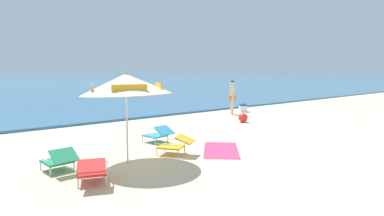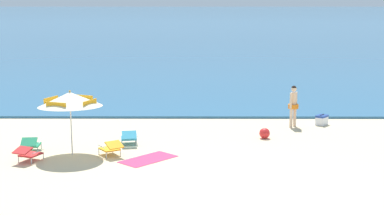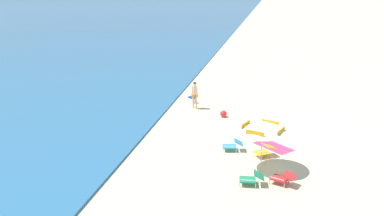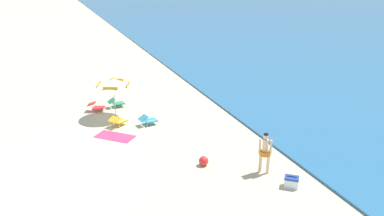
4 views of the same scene
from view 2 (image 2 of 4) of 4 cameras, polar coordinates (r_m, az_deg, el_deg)
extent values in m
plane|color=beige|center=(14.48, 4.68, -8.62)|extent=(800.00, 800.00, 0.00)
cube|color=#2D668E|center=(422.86, 0.50, 10.11)|extent=(800.00, 800.00, 0.10)
cylinder|color=silver|center=(18.00, -12.38, -1.59)|extent=(0.04, 0.04, 2.04)
cone|color=beige|center=(17.86, -12.49, 0.89)|extent=(2.51, 2.53, 0.54)
cube|color=orange|center=(18.47, -11.16, 0.94)|extent=(0.68, 0.31, 0.25)
cube|color=orange|center=(18.30, -14.35, 0.72)|extent=(0.31, 0.68, 0.25)
cube|color=orange|center=(17.29, -13.87, 0.17)|extent=(0.68, 0.31, 0.25)
cube|color=orange|center=(17.46, -10.50, 0.40)|extent=(0.31, 0.68, 0.25)
sphere|color=orange|center=(17.81, -12.52, 1.71)|extent=(0.06, 0.06, 0.06)
cube|color=gold|center=(17.95, -8.52, -4.20)|extent=(0.77, 0.79, 0.04)
cube|color=gold|center=(17.56, -8.02, -3.79)|extent=(0.64, 0.61, 0.18)
cylinder|color=silver|center=(18.13, -9.60, -4.44)|extent=(0.03, 0.03, 0.18)
cylinder|color=silver|center=(18.33, -8.20, -4.23)|extent=(0.03, 0.03, 0.18)
cylinder|color=silver|center=(17.63, -8.84, -4.86)|extent=(0.03, 0.03, 0.18)
cylinder|color=silver|center=(17.83, -7.41, -4.64)|extent=(0.03, 0.03, 0.18)
cylinder|color=silver|center=(17.81, -9.35, -3.95)|extent=(0.32, 0.46, 0.02)
cylinder|color=silver|center=(18.03, -7.73, -3.71)|extent=(0.32, 0.46, 0.02)
cube|color=#1E7F56|center=(18.98, -16.22, -3.70)|extent=(0.57, 0.64, 0.04)
cube|color=#1E7F56|center=(18.54, -16.50, -3.40)|extent=(0.52, 0.42, 0.24)
cylinder|color=silver|center=(19.32, -16.74, -3.80)|extent=(0.03, 0.03, 0.18)
cylinder|color=silver|center=(19.22, -15.31, -3.80)|extent=(0.03, 0.03, 0.18)
cylinder|color=silver|center=(18.79, -17.11, -4.24)|extent=(0.03, 0.03, 0.18)
cylinder|color=silver|center=(18.68, -15.64, -4.24)|extent=(0.03, 0.03, 0.18)
cylinder|color=silver|center=(19.01, -17.06, -3.35)|extent=(0.07, 0.54, 0.02)
cylinder|color=silver|center=(18.89, -15.40, -3.34)|extent=(0.07, 0.54, 0.02)
cube|color=teal|center=(19.27, -6.55, -3.11)|extent=(0.61, 0.68, 0.04)
cube|color=teal|center=(18.83, -6.51, -2.80)|extent=(0.55, 0.46, 0.23)
cylinder|color=silver|center=(19.56, -7.30, -3.25)|extent=(0.03, 0.03, 0.18)
cylinder|color=silver|center=(19.58, -5.86, -3.21)|extent=(0.03, 0.03, 0.18)
cylinder|color=silver|center=(19.01, -7.24, -3.66)|extent=(0.03, 0.03, 0.18)
cylinder|color=silver|center=(19.03, -5.76, -3.62)|extent=(0.03, 0.03, 0.18)
cylinder|color=silver|center=(19.23, -7.39, -2.79)|extent=(0.11, 0.54, 0.02)
cylinder|color=silver|center=(19.25, -5.72, -2.74)|extent=(0.11, 0.54, 0.02)
cube|color=red|center=(17.83, -16.31, -4.63)|extent=(0.71, 0.75, 0.04)
cube|color=red|center=(17.50, -17.10, -4.21)|extent=(0.61, 0.57, 0.16)
cylinder|color=silver|center=(18.22, -16.33, -4.66)|extent=(0.03, 0.03, 0.18)
cylinder|color=silver|center=(17.92, -15.11, -4.85)|extent=(0.03, 0.03, 0.18)
cylinder|color=silver|center=(17.80, -17.49, -5.08)|extent=(0.03, 0.03, 0.18)
cylinder|color=silver|center=(17.49, -16.26, -5.29)|extent=(0.03, 0.03, 0.18)
cylinder|color=silver|center=(17.97, -17.03, -4.15)|extent=(0.23, 0.51, 0.02)
cylinder|color=silver|center=(17.62, -15.63, -4.36)|extent=(0.23, 0.51, 0.02)
cylinder|color=beige|center=(22.17, 10.57, -0.85)|extent=(0.12, 0.12, 0.81)
cylinder|color=beige|center=(21.93, 10.20, -0.97)|extent=(0.12, 0.12, 0.81)
cylinder|color=orange|center=(21.97, 10.42, 0.17)|extent=(0.40, 0.40, 0.17)
cylinder|color=beige|center=(21.92, 10.45, 0.85)|extent=(0.22, 0.22, 0.57)
cylinder|color=beige|center=(22.10, 10.70, 0.88)|extent=(0.09, 0.09, 0.60)
cylinder|color=beige|center=(21.75, 10.18, 0.74)|extent=(0.09, 0.09, 0.60)
sphere|color=beige|center=(21.86, 10.48, 1.96)|extent=(0.22, 0.22, 0.22)
sphere|color=black|center=(21.85, 10.49, 2.03)|extent=(0.20, 0.20, 0.20)
cube|color=white|center=(22.71, 13.26, -1.31)|extent=(0.57, 0.59, 0.32)
cube|color=navy|center=(22.67, 13.28, -0.82)|extent=(0.58, 0.60, 0.08)
cylinder|color=black|center=(22.66, 13.28, -0.68)|extent=(0.23, 0.28, 0.02)
sphere|color=red|center=(20.06, 7.51, -2.60)|extent=(0.38, 0.38, 0.38)
cube|color=#DB3866|center=(17.37, -4.54, -5.28)|extent=(1.89, 1.93, 0.01)
camera|label=1|loc=(13.26, -33.46, -2.73)|focal=29.84mm
camera|label=3|loc=(25.39, -48.05, 11.88)|focal=36.74mm
camera|label=4|loc=(20.60, 48.40, 14.44)|focal=36.09mm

